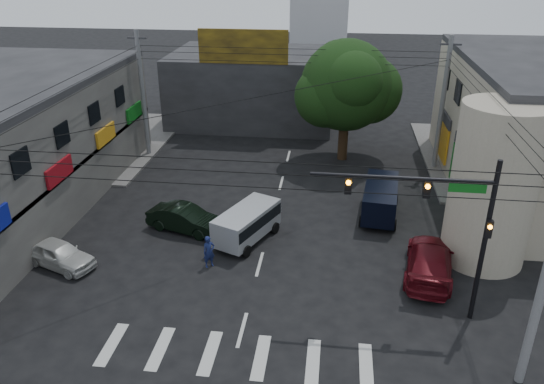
% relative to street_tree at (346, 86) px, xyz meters
% --- Properties ---
extents(ground, '(160.00, 160.00, 0.00)m').
position_rel_street_tree_xyz_m(ground, '(-4.00, -17.00, -5.47)').
color(ground, black).
rests_on(ground, ground).
extents(sidewalk_far_left, '(16.00, 16.00, 0.15)m').
position_rel_street_tree_xyz_m(sidewalk_far_left, '(-22.00, 1.00, -5.40)').
color(sidewalk_far_left, '#514F4C').
rests_on(sidewalk_far_left, ground).
extents(sidewalk_far_right, '(16.00, 16.00, 0.15)m').
position_rel_street_tree_xyz_m(sidewalk_far_right, '(14.00, 1.00, -5.40)').
color(sidewalk_far_right, '#514F4C').
rests_on(sidewalk_far_right, ground).
extents(corner_column, '(4.00, 4.00, 8.00)m').
position_rel_street_tree_xyz_m(corner_column, '(7.00, -13.00, -1.47)').
color(corner_column, gray).
rests_on(corner_column, ground).
extents(building_far, '(14.00, 10.00, 6.00)m').
position_rel_street_tree_xyz_m(building_far, '(-8.00, 9.00, -2.47)').
color(building_far, '#232326').
rests_on(building_far, ground).
extents(billboard, '(7.00, 0.30, 2.60)m').
position_rel_street_tree_xyz_m(billboard, '(-8.00, 4.10, 1.83)').
color(billboard, olive).
rests_on(billboard, building_far).
extents(street_tree, '(6.40, 6.40, 8.70)m').
position_rel_street_tree_xyz_m(street_tree, '(0.00, 0.00, 0.00)').
color(street_tree, black).
rests_on(street_tree, ground).
extents(traffic_gantry, '(7.10, 0.35, 7.20)m').
position_rel_street_tree_xyz_m(traffic_gantry, '(3.82, -18.00, -0.64)').
color(traffic_gantry, black).
rests_on(traffic_gantry, ground).
extents(utility_pole_far_left, '(0.32, 0.32, 9.20)m').
position_rel_street_tree_xyz_m(utility_pole_far_left, '(-14.50, -1.00, -0.87)').
color(utility_pole_far_left, '#59595B').
rests_on(utility_pole_far_left, ground).
extents(utility_pole_far_right, '(0.32, 0.32, 9.20)m').
position_rel_street_tree_xyz_m(utility_pole_far_right, '(6.50, -1.00, -0.87)').
color(utility_pole_far_right, '#59595B').
rests_on(utility_pole_far_right, ground).
extents(dark_sedan, '(3.89, 5.16, 1.43)m').
position_rel_street_tree_xyz_m(dark_sedan, '(-8.56, -12.07, -4.76)').
color(dark_sedan, black).
rests_on(dark_sedan, ground).
extents(white_compact, '(4.11, 4.87, 1.31)m').
position_rel_street_tree_xyz_m(white_compact, '(-13.74, -16.32, -4.82)').
color(white_compact, beige).
rests_on(white_compact, ground).
extents(maroon_sedan, '(3.98, 6.07, 1.55)m').
position_rel_street_tree_xyz_m(maroon_sedan, '(4.17, -14.89, -4.70)').
color(maroon_sedan, '#510B13').
rests_on(maroon_sedan, ground).
extents(silver_minivan, '(5.50, 4.84, 1.81)m').
position_rel_street_tree_xyz_m(silver_minivan, '(-5.00, -12.74, -4.57)').
color(silver_minivan, '#A1A4A8').
rests_on(silver_minivan, ground).
extents(navy_van, '(5.18, 2.87, 1.91)m').
position_rel_street_tree_xyz_m(navy_van, '(2.19, -8.90, -4.52)').
color(navy_van, black).
rests_on(navy_van, ground).
extents(traffic_officer, '(0.98, 0.97, 1.65)m').
position_rel_street_tree_xyz_m(traffic_officer, '(-6.42, -15.47, -4.65)').
color(traffic_officer, '#151D49').
rests_on(traffic_officer, ground).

